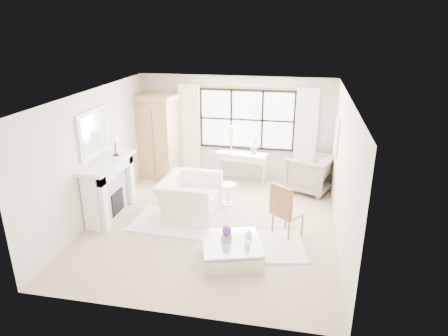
{
  "coord_description": "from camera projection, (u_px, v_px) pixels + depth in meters",
  "views": [
    {
      "loc": [
        1.66,
        -7.2,
        4.01
      ],
      "look_at": [
        0.2,
        0.2,
        1.2
      ],
      "focal_mm": 32.0,
      "sensor_mm": 36.0,
      "label": 1
    }
  ],
  "objects": [
    {
      "name": "wall_front",
      "position": [
        166.0,
        232.0,
        5.32
      ],
      "size": [
        5.0,
        0.0,
        5.0
      ],
      "primitive_type": "plane",
      "rotation": [
        -1.57,
        0.0,
        0.0
      ],
      "color": "beige",
      "rests_on": "ground"
    },
    {
      "name": "club_armchair",
      "position": [
        190.0,
        197.0,
        8.58
      ],
      "size": [
        1.2,
        1.36,
        0.85
      ],
      "primitive_type": "imported",
      "rotation": [
        0.0,
        0.0,
        1.53
      ],
      "color": "white",
      "rests_on": "floor"
    },
    {
      "name": "planter_box",
      "position": [
        227.0,
        238.0,
        6.95
      ],
      "size": [
        0.16,
        0.16,
        0.12
      ],
      "primitive_type": "cube",
      "rotation": [
        0.0,
        0.0,
        0.0
      ],
      "color": "gray",
      "rests_on": "coffee_table"
    },
    {
      "name": "window_pane",
      "position": [
        247.0,
        120.0,
        10.21
      ],
      "size": [
        2.4,
        0.02,
        1.5
      ],
      "primitive_type": "cube",
      "color": "silver",
      "rests_on": "wall_back"
    },
    {
      "name": "mirror_frame",
      "position": [
        93.0,
        133.0,
        8.12
      ],
      "size": [
        0.05,
        1.15,
        0.95
      ],
      "primitive_type": "cube",
      "color": "white",
      "rests_on": "wall_left"
    },
    {
      "name": "wingback_chair",
      "position": [
        310.0,
        173.0,
        9.81
      ],
      "size": [
        1.31,
        1.29,
        0.92
      ],
      "primitive_type": "imported",
      "rotation": [
        0.0,
        0.0,
        -1.97
      ],
      "color": "gray",
      "rests_on": "floor"
    },
    {
      "name": "mirror_glass",
      "position": [
        95.0,
        133.0,
        8.12
      ],
      "size": [
        0.02,
        1.0,
        0.8
      ],
      "primitive_type": "cube",
      "color": "silver",
      "rests_on": "wall_left"
    },
    {
      "name": "art_frame",
      "position": [
        337.0,
        137.0,
        8.89
      ],
      "size": [
        0.04,
        0.62,
        0.82
      ],
      "primitive_type": "cube",
      "color": "white",
      "rests_on": "wall_right"
    },
    {
      "name": "armoire",
      "position": [
        157.0,
        136.0,
        10.45
      ],
      "size": [
        1.24,
        0.92,
        2.24
      ],
      "rotation": [
        0.0,
        0.0,
        -0.21
      ],
      "color": "tan",
      "rests_on": "floor"
    },
    {
      "name": "window_frame",
      "position": [
        247.0,
        120.0,
        10.2
      ],
      "size": [
        2.5,
        0.04,
        1.5
      ],
      "primitive_type": null,
      "color": "black",
      "rests_on": "wall_back"
    },
    {
      "name": "wall_back",
      "position": [
        235.0,
        128.0,
        10.37
      ],
      "size": [
        5.0,
        0.0,
        5.0
      ],
      "primitive_type": "plane",
      "rotation": [
        1.57,
        0.0,
        0.0
      ],
      "color": "beige",
      "rests_on": "ground"
    },
    {
      "name": "ceiling",
      "position": [
        211.0,
        95.0,
        7.37
      ],
      "size": [
        5.5,
        5.5,
        0.0
      ],
      "primitive_type": "plane",
      "rotation": [
        3.14,
        0.0,
        0.0
      ],
      "color": "white",
      "rests_on": "ground"
    },
    {
      "name": "console_lamp",
      "position": [
        231.0,
        131.0,
        10.07
      ],
      "size": [
        0.28,
        0.28,
        0.69
      ],
      "color": "gold",
      "rests_on": "console_table"
    },
    {
      "name": "french_chair",
      "position": [
        287.0,
        220.0,
        7.82
      ],
      "size": [
        0.68,
        0.68,
        1.08
      ],
      "rotation": [
        0.0,
        0.0,
        2.47
      ],
      "color": "#935F3D",
      "rests_on": "floor"
    },
    {
      "name": "floor",
      "position": [
        213.0,
        224.0,
        8.32
      ],
      "size": [
        5.5,
        5.5,
        0.0
      ],
      "primitive_type": "plane",
      "color": "#BDA98C",
      "rests_on": "ground"
    },
    {
      "name": "fireplace",
      "position": [
        108.0,
        187.0,
        8.5
      ],
      "size": [
        0.58,
        1.66,
        1.26
      ],
      "color": "white",
      "rests_on": "ground"
    },
    {
      "name": "console_table",
      "position": [
        241.0,
        167.0,
        10.37
      ],
      "size": [
        1.36,
        0.69,
        0.8
      ],
      "rotation": [
        0.0,
        0.0,
        -0.19
      ],
      "color": "silver",
      "rests_on": "floor"
    },
    {
      "name": "rug_right",
      "position": [
        263.0,
        246.0,
        7.48
      ],
      "size": [
        1.73,
        1.43,
        0.03
      ],
      "primitive_type": "cube",
      "rotation": [
        0.0,
        0.0,
        0.2
      ],
      "color": "white",
      "rests_on": "floor"
    },
    {
      "name": "wall_left",
      "position": [
        95.0,
        156.0,
        8.3
      ],
      "size": [
        0.0,
        5.5,
        5.5
      ],
      "primitive_type": "plane",
      "rotation": [
        1.57,
        0.0,
        1.57
      ],
      "color": "beige",
      "rests_on": "ground"
    },
    {
      "name": "side_table",
      "position": [
        228.0,
        191.0,
        9.09
      ],
      "size": [
        0.4,
        0.4,
        0.51
      ],
      "color": "white",
      "rests_on": "floor"
    },
    {
      "name": "pillar_candle",
      "position": [
        247.0,
        244.0,
        6.75
      ],
      "size": [
        0.1,
        0.1,
        0.12
      ],
      "primitive_type": "cylinder",
      "color": "white",
      "rests_on": "coffee_table"
    },
    {
      "name": "art_canvas",
      "position": [
        336.0,
        137.0,
        8.89
      ],
      "size": [
        0.01,
        0.52,
        0.72
      ],
      "primitive_type": "cube",
      "color": "beige",
      "rests_on": "wall_right"
    },
    {
      "name": "curtain_right",
      "position": [
        305.0,
        137.0,
        10.0
      ],
      "size": [
        0.55,
        0.1,
        2.47
      ],
      "primitive_type": "cube",
      "color": "white",
      "rests_on": "ground"
    },
    {
      "name": "coffee_table",
      "position": [
        231.0,
        252.0,
        7.0
      ],
      "size": [
        1.25,
        1.25,
        0.38
      ],
      "rotation": [
        0.0,
        0.0,
        0.3
      ],
      "color": "silver",
      "rests_on": "floor"
    },
    {
      "name": "mantel_lamp",
      "position": [
        114.0,
        138.0,
        8.44
      ],
      "size": [
        0.22,
        0.22,
        0.51
      ],
      "color": "black",
      "rests_on": "fireplace"
    },
    {
      "name": "curtain_rod",
      "position": [
        247.0,
        86.0,
        9.85
      ],
      "size": [
        3.3,
        0.04,
        0.04
      ],
      "primitive_type": "cylinder",
      "rotation": [
        0.0,
        1.57,
        0.0
      ],
      "color": "#B78E3F",
      "rests_on": "wall_back"
    },
    {
      "name": "coffee_vase",
      "position": [
        248.0,
        234.0,
        7.05
      ],
      "size": [
        0.16,
        0.16,
        0.15
      ],
      "primitive_type": "imported",
      "rotation": [
        0.0,
        0.0,
        0.11
      ],
      "color": "silver",
      "rests_on": "coffee_table"
    },
    {
      "name": "curtain_left",
      "position": [
        190.0,
        131.0,
        10.54
      ],
      "size": [
        0.55,
        0.1,
        2.47
      ],
      "primitive_type": "cube",
      "color": "white",
      "rests_on": "ground"
    },
    {
      "name": "wall_right",
      "position": [
        343.0,
        172.0,
        7.39
      ],
      "size": [
        0.0,
        5.5,
        5.5
      ],
      "primitive_type": "plane",
      "rotation": [
        1.57,
        0.0,
        -1.57
      ],
      "color": "beige",
      "rests_on": "ground"
    },
    {
      "name": "orchid_plant",
      "position": [
        255.0,
        146.0,
        10.09
      ],
      "size": [
        0.3,
        0.29,
        0.42
      ],
      "primitive_type": "imported",
      "rotation": [
        0.0,
        0.0,
        0.62
      ],
      "color": "#596F4A",
      "rests_on": "console_table"
    },
    {
      "name": "rug_left",
      "position": [
        175.0,
        222.0,
        8.39
      ],
      "size": [
        1.76,
        1.28,
        0.03
      ],
      "primitive_type": "cube",
      "rotation": [
        0.0,
        0.0,
        -0.05
      ],
      "color": "white",
      "rests_on": "floor"
    },
    {
      "name": "planter_flowers",
      "position": [
        227.0,
        230.0,
        6.9
      ],
      "size": [
        0.16,
        0.16,
        0.16
      ],
      "primitive_type": "sphere",
      "color": "#4D2968",
      "rests_on": "planter_box"
    }
  ]
}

